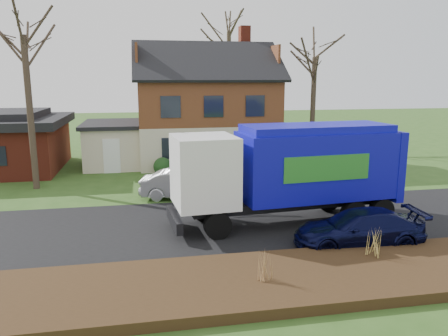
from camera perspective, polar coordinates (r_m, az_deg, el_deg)
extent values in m
plane|color=#2D4F1A|center=(17.25, -2.39, -7.58)|extent=(120.00, 120.00, 0.00)
cube|color=black|center=(17.25, -2.39, -7.55)|extent=(80.00, 7.00, 0.02)
cube|color=#2F1F0F|center=(12.37, 1.26, -14.90)|extent=(80.00, 3.50, 0.30)
cube|color=beige|center=(30.74, -2.48, 3.54)|extent=(9.00, 7.50, 2.70)
cube|color=#512517|center=(30.47, -2.52, 8.66)|extent=(9.00, 7.50, 2.80)
cube|color=maroon|center=(32.09, 2.68, 16.61)|extent=(0.70, 0.90, 1.60)
cube|color=beige|center=(30.01, -14.15, 2.90)|extent=(3.50, 5.50, 2.60)
cube|color=black|center=(29.83, -14.29, 5.60)|extent=(3.90, 5.90, 0.24)
cylinder|color=black|center=(15.76, -0.83, -7.53)|extent=(1.03, 0.42, 1.00)
cylinder|color=black|center=(17.63, -2.51, -5.44)|extent=(1.03, 0.42, 1.00)
cylinder|color=black|center=(17.90, 16.55, -5.67)|extent=(1.03, 0.42, 1.00)
cylinder|color=black|center=(19.56, 13.41, -4.03)|extent=(1.03, 0.42, 1.00)
cylinder|color=black|center=(18.58, 19.84, -5.25)|extent=(1.03, 0.42, 1.00)
cylinder|color=black|center=(20.19, 16.54, -3.71)|extent=(1.03, 0.42, 1.00)
cube|color=black|center=(17.67, 9.00, -4.46)|extent=(8.37, 1.87, 0.34)
cube|color=white|center=(16.17, -2.59, -0.37)|extent=(2.42, 2.60, 2.60)
cube|color=black|center=(15.94, -6.31, -0.08)|extent=(0.26, 2.12, 0.87)
cube|color=black|center=(16.42, -6.50, -6.70)|extent=(0.45, 2.42, 0.43)
cube|color=#0E0DA7|center=(17.72, 11.85, 0.46)|extent=(6.26, 2.93, 2.60)
cube|color=#0E0DA7|center=(17.50, 12.04, 5.11)|extent=(5.95, 2.62, 0.29)
cube|color=#0E0DA7|center=(19.37, 20.11, 0.64)|extent=(0.55, 2.48, 2.80)
cube|color=#287A28|center=(16.58, 13.35, -0.04)|extent=(3.46, 0.34, 0.96)
cube|color=#287A28|center=(18.72, 9.75, 1.43)|extent=(3.46, 0.34, 0.96)
imported|color=#ABADB3|center=(21.05, -5.17, -2.10)|extent=(4.40, 2.21, 1.38)
imported|color=black|center=(15.72, 17.18, -7.58)|extent=(4.51, 2.03, 1.28)
cylinder|color=#413227|center=(24.39, -23.99, 6.44)|extent=(0.32, 0.32, 7.78)
cylinder|color=#3C2F24|center=(28.45, 11.50, 6.96)|extent=(0.32, 0.32, 6.94)
cylinder|color=#3C3224|center=(38.29, 0.63, 10.27)|extent=(0.36, 0.36, 9.53)
cone|color=#997143|center=(12.12, 5.31, -12.50)|extent=(0.04, 0.04, 0.86)
cone|color=#997143|center=(12.09, 4.68, -12.56)|extent=(0.04, 0.04, 0.86)
cone|color=#997143|center=(12.16, 5.94, -12.44)|extent=(0.04, 0.04, 0.86)
cone|color=#997143|center=(12.22, 5.17, -12.30)|extent=(0.04, 0.04, 0.86)
cone|color=#997143|center=(12.03, 5.45, -12.71)|extent=(0.04, 0.04, 0.86)
cone|color=tan|center=(14.37, 19.06, -9.08)|extent=(0.04, 0.04, 0.90)
cone|color=tan|center=(14.30, 18.50, -9.15)|extent=(0.04, 0.04, 0.90)
cone|color=tan|center=(14.45, 19.61, -9.01)|extent=(0.04, 0.04, 0.90)
cone|color=tan|center=(14.48, 18.81, -8.91)|extent=(0.04, 0.04, 0.90)
cone|color=tan|center=(14.27, 19.31, -9.25)|extent=(0.04, 0.04, 0.90)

